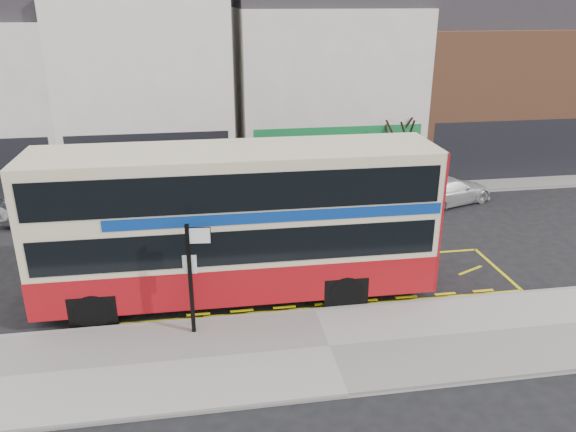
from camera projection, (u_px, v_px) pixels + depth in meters
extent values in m
plane|color=black|center=(312.00, 307.00, 17.40)|extent=(120.00, 120.00, 0.00)
cube|color=#9E9B95|center=(329.00, 348.00, 15.25)|extent=(40.00, 4.00, 0.15)
cube|color=gray|center=(315.00, 311.00, 17.02)|extent=(40.00, 0.15, 0.15)
cube|color=#9E9B95|center=(268.00, 192.00, 27.49)|extent=(50.00, 3.00, 0.15)
cube|color=white|center=(151.00, 91.00, 28.75)|extent=(8.00, 8.00, 9.00)
cube|color=black|center=(150.00, 167.00, 26.14)|extent=(7.36, 0.06, 3.20)
cube|color=black|center=(151.00, 171.00, 26.23)|extent=(5.60, 0.04, 2.00)
cube|color=white|center=(322.00, 92.00, 30.17)|extent=(9.00, 8.00, 8.50)
cube|color=#157839|center=(338.00, 159.00, 27.47)|extent=(8.28, 0.06, 3.20)
cube|color=black|center=(338.00, 163.00, 27.56)|extent=(6.30, 0.04, 2.00)
cube|color=#9B5B3E|center=(477.00, 97.00, 31.69)|extent=(9.00, 8.00, 7.50)
cube|color=#28262B|center=(488.00, 9.00, 30.00)|extent=(9.00, 7.20, 1.80)
cube|color=black|center=(509.00, 151.00, 28.81)|extent=(8.28, 0.06, 3.20)
cube|color=black|center=(508.00, 155.00, 28.90)|extent=(6.30, 0.04, 2.00)
cube|color=beige|center=(237.00, 220.00, 17.18)|extent=(12.11, 2.88, 4.45)
cube|color=#9B0C13|center=(238.00, 268.00, 17.77)|extent=(12.15, 2.92, 1.21)
cube|color=#9B0C13|center=(424.00, 210.00, 18.01)|extent=(0.09, 2.79, 4.45)
cube|color=black|center=(237.00, 229.00, 17.29)|extent=(11.63, 2.93, 1.04)
cube|color=black|center=(235.00, 178.00, 16.69)|extent=(11.63, 2.93, 1.10)
cube|color=navy|center=(272.00, 201.00, 17.12)|extent=(9.70, 2.90, 0.33)
cube|color=black|center=(33.00, 249.00, 16.55)|extent=(0.09, 2.53, 1.76)
cube|color=black|center=(22.00, 188.00, 15.85)|extent=(0.09, 2.53, 1.10)
cube|color=black|center=(28.00, 216.00, 16.18)|extent=(0.07, 1.92, 0.38)
cube|color=beige|center=(234.00, 151.00, 16.39)|extent=(12.11, 2.77, 0.13)
cylinder|color=black|center=(93.00, 310.00, 16.18)|extent=(1.10, 0.32, 1.10)
cylinder|color=black|center=(106.00, 271.00, 18.49)|extent=(1.10, 0.32, 1.10)
cylinder|color=black|center=(345.00, 292.00, 17.21)|extent=(1.10, 0.32, 1.10)
cylinder|color=black|center=(328.00, 257.00, 19.52)|extent=(1.10, 0.32, 1.10)
cube|color=black|center=(190.00, 280.00, 15.30)|extent=(0.12, 0.12, 3.26)
cube|color=white|center=(200.00, 236.00, 14.85)|extent=(0.59, 0.09, 0.48)
cube|color=white|center=(190.00, 264.00, 15.20)|extent=(0.38, 0.06, 0.54)
imported|color=#ADADB2|center=(52.00, 203.00, 24.06)|extent=(4.55, 2.63, 1.46)
imported|color=#383A3F|center=(252.00, 190.00, 26.02)|extent=(3.95, 1.56, 1.28)
imported|color=silver|center=(448.00, 190.00, 25.98)|extent=(4.72, 3.15, 1.27)
cylinder|color=black|center=(396.00, 173.00, 27.86)|extent=(0.24, 0.24, 1.68)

